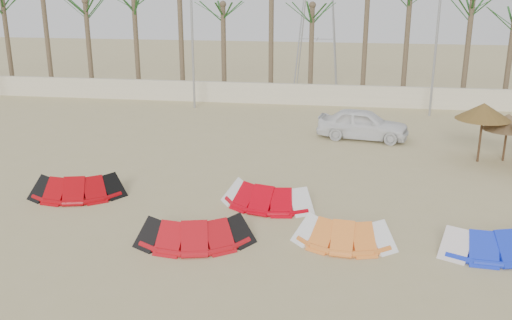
% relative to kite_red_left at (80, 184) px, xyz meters
% --- Properties ---
extents(ground, '(120.00, 120.00, 0.00)m').
position_rel_kite_red_left_xyz_m(ground, '(6.32, -4.92, -0.42)').
color(ground, tan).
rests_on(ground, ground).
extents(boundary_wall, '(60.00, 0.30, 1.30)m').
position_rel_kite_red_left_xyz_m(boundary_wall, '(6.32, 17.08, 0.23)').
color(boundary_wall, beige).
rests_on(boundary_wall, ground).
extents(lamp_b, '(1.25, 0.14, 11.00)m').
position_rel_kite_red_left_xyz_m(lamp_b, '(0.35, 15.08, 5.35)').
color(lamp_b, '#A5A8AD').
rests_on(lamp_b, ground).
extents(lamp_c, '(1.25, 0.14, 11.00)m').
position_rel_kite_red_left_xyz_m(lamp_c, '(14.35, 15.08, 5.35)').
color(lamp_c, '#A5A8AD').
rests_on(lamp_c, ground).
extents(pylon, '(3.00, 3.00, 14.00)m').
position_rel_kite_red_left_xyz_m(pylon, '(7.32, 23.08, -0.42)').
color(pylon, '#A5A8AD').
rests_on(pylon, ground).
extents(kite_red_left, '(3.54, 2.20, 0.90)m').
position_rel_kite_red_left_xyz_m(kite_red_left, '(0.00, 0.00, 0.00)').
color(kite_red_left, '#A2040A').
rests_on(kite_red_left, ground).
extents(kite_red_mid, '(3.64, 2.20, 0.90)m').
position_rel_kite_red_left_xyz_m(kite_red_mid, '(5.18, -3.07, 0.00)').
color(kite_red_mid, '#B70D15').
rests_on(kite_red_mid, ground).
extents(kite_red_right, '(3.48, 2.17, 0.90)m').
position_rel_kite_red_left_xyz_m(kite_red_right, '(6.87, 0.14, -0.00)').
color(kite_red_right, '#C4000E').
rests_on(kite_red_right, ground).
extents(kite_orange, '(3.04, 1.74, 0.90)m').
position_rel_kite_red_left_xyz_m(kite_orange, '(9.54, -2.50, -0.00)').
color(kite_orange, orange).
rests_on(kite_orange, ground).
extents(kite_blue, '(3.76, 2.38, 0.90)m').
position_rel_kite_red_left_xyz_m(kite_blue, '(13.96, -2.31, 0.00)').
color(kite_blue, '#1730DC').
rests_on(kite_blue, ground).
extents(parasol_left, '(2.30, 2.30, 2.58)m').
position_rel_kite_red_left_xyz_m(parasol_left, '(15.21, 6.39, 1.81)').
color(parasol_left, '#4C331E').
rests_on(parasol_left, ground).
extents(parasol_right, '(2.06, 2.06, 2.09)m').
position_rel_kite_red_left_xyz_m(parasol_right, '(16.33, 6.69, 1.31)').
color(parasol_right, '#4C331E').
rests_on(parasol_right, ground).
extents(car, '(4.64, 2.44, 1.50)m').
position_rel_kite_red_left_xyz_m(car, '(10.35, 9.38, 0.33)').
color(car, white).
rests_on(car, ground).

